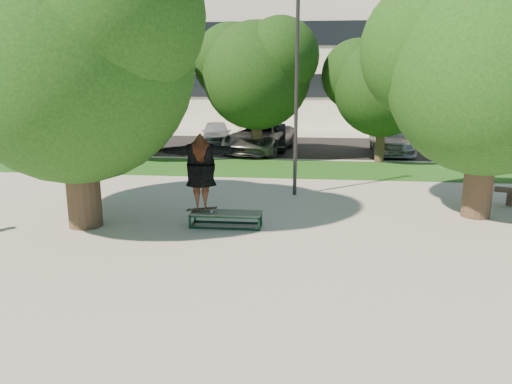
# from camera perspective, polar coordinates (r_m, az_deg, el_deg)

# --- Properties ---
(ground) EXTENTS (120.00, 120.00, 0.00)m
(ground) POSITION_cam_1_polar(r_m,az_deg,el_deg) (11.45, -1.49, -6.05)
(ground) COLOR #AAA49C
(ground) RESTS_ON ground
(grass_strip) EXTENTS (30.00, 4.00, 0.02)m
(grass_strip) POSITION_cam_1_polar(r_m,az_deg,el_deg) (20.56, 4.86, 2.67)
(grass_strip) COLOR #184C15
(grass_strip) RESTS_ON ground
(asphalt_strip) EXTENTS (40.00, 8.00, 0.01)m
(asphalt_strip) POSITION_cam_1_polar(r_m,az_deg,el_deg) (27.01, 3.11, 5.24)
(asphalt_strip) COLOR black
(asphalt_strip) RESTS_ON ground
(tree_left) EXTENTS (6.96, 5.95, 7.12)m
(tree_left) POSITION_cam_1_polar(r_m,az_deg,el_deg) (13.15, -20.50, 15.24)
(tree_left) COLOR #38281E
(tree_left) RESTS_ON ground
(tree_right) EXTENTS (6.24, 5.33, 6.51)m
(tree_right) POSITION_cam_1_polar(r_m,az_deg,el_deg) (14.49, 24.85, 13.31)
(tree_right) COLOR #38281E
(tree_right) RESTS_ON ground
(bg_tree_left) EXTENTS (5.28, 4.51, 5.77)m
(bg_tree_left) POSITION_cam_1_polar(r_m,az_deg,el_deg) (23.21, -14.35, 12.77)
(bg_tree_left) COLOR #38281E
(bg_tree_left) RESTS_ON ground
(bg_tree_mid) EXTENTS (5.76, 4.92, 6.24)m
(bg_tree_mid) POSITION_cam_1_polar(r_m,az_deg,el_deg) (22.92, -0.11, 13.88)
(bg_tree_mid) COLOR #38281E
(bg_tree_mid) RESTS_ON ground
(bg_tree_right) EXTENTS (5.04, 4.31, 5.43)m
(bg_tree_right) POSITION_cam_1_polar(r_m,az_deg,el_deg) (22.47, 14.18, 12.16)
(bg_tree_right) COLOR #38281E
(bg_tree_right) RESTS_ON ground
(lamppost) EXTENTS (0.25, 0.15, 6.11)m
(lamppost) POSITION_cam_1_polar(r_m,az_deg,el_deg) (15.72, 4.63, 10.93)
(lamppost) COLOR #2D2D30
(lamppost) RESTS_ON ground
(office_building) EXTENTS (30.00, 14.12, 16.00)m
(office_building) POSITION_cam_1_polar(r_m,az_deg,el_deg) (43.03, 1.72, 18.94)
(office_building) COLOR silver
(office_building) RESTS_ON ground
(grind_box) EXTENTS (1.80, 0.60, 0.38)m
(grind_box) POSITION_cam_1_polar(r_m,az_deg,el_deg) (12.76, -3.45, -3.13)
(grind_box) COLOR #103122
(grind_box) RESTS_ON ground
(skater_rig) EXTENTS (2.44, 1.01, 2.00)m
(skater_rig) POSITION_cam_1_polar(r_m,az_deg,el_deg) (12.59, -6.34, 2.33)
(skater_rig) COLOR white
(skater_rig) RESTS_ON grind_box
(car_silver_a) EXTENTS (2.31, 4.07, 1.31)m
(car_silver_a) POSITION_cam_1_polar(r_m,az_deg,el_deg) (27.39, -4.54, 6.70)
(car_silver_a) COLOR silver
(car_silver_a) RESTS_ON asphalt_strip
(car_dark) EXTENTS (1.62, 4.02, 1.30)m
(car_dark) POSITION_cam_1_polar(r_m,az_deg,el_deg) (25.63, 1.83, 6.27)
(car_dark) COLOR black
(car_dark) RESTS_ON asphalt_strip
(car_grey) EXTENTS (3.57, 5.82, 1.51)m
(car_grey) POSITION_cam_1_polar(r_m,az_deg,el_deg) (24.87, 0.45, 6.30)
(car_grey) COLOR slate
(car_grey) RESTS_ON asphalt_strip
(car_silver_b) EXTENTS (2.18, 4.89, 1.39)m
(car_silver_b) POSITION_cam_1_polar(r_m,az_deg,el_deg) (25.54, 15.23, 5.89)
(car_silver_b) COLOR #A09FA4
(car_silver_b) RESTS_ON asphalt_strip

